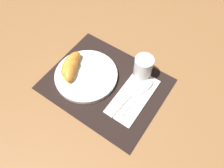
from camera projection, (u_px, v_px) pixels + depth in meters
The scene contains 11 objects.
ground_plane at pixel (105, 84), 0.82m from camera, with size 3.00×3.00×0.00m, color olive.
placemat at pixel (105, 84), 0.82m from camera, with size 0.43×0.34×0.00m.
plate at pixel (86, 75), 0.83m from camera, with size 0.24×0.24×0.02m.
juice_glass at pixel (143, 69), 0.80m from camera, with size 0.07×0.07×0.09m.
napkin at pixel (133, 96), 0.79m from camera, with size 0.11×0.22×0.00m.
knife at pixel (129, 96), 0.78m from camera, with size 0.04×0.22×0.01m.
spoon at pixel (143, 89), 0.79m from camera, with size 0.04×0.19×0.01m.
fork at pixel (89, 70), 0.83m from camera, with size 0.19×0.09×0.00m.
citrus_wedge_0 at pixel (71, 62), 0.83m from camera, with size 0.05×0.11×0.05m.
citrus_wedge_1 at pixel (70, 67), 0.82m from camera, with size 0.07×0.11×0.04m.
citrus_wedge_2 at pixel (70, 69), 0.81m from camera, with size 0.10×0.12×0.04m.
Camera 1 is at (0.27, -0.34, 0.70)m, focal length 35.00 mm.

